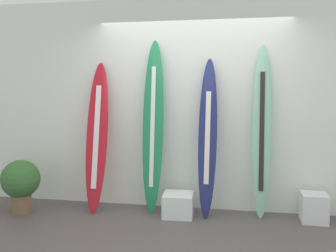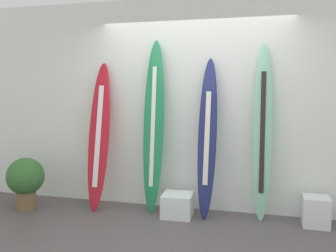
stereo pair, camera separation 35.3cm
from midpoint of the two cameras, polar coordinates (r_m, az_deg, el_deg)
name	(u,v)px [view 1 (the left image)]	position (r m, az deg, el deg)	size (l,w,h in m)	color
ground	(179,246)	(3.98, -0.94, -18.36)	(8.00, 8.00, 0.04)	#534D4D
wall_back	(194,105)	(4.92, 1.98, 3.36)	(7.20, 0.20, 2.80)	white
surfboard_crimson	(97,138)	(4.94, -13.09, -1.79)	(0.31, 0.49, 1.97)	#B21723
surfboard_emerald	(153,127)	(4.74, -4.49, -0.09)	(0.28, 0.34, 2.25)	#1F824E
surfboard_navy	(208,139)	(4.59, 4.03, -2.00)	(0.25, 0.42, 2.00)	navy
surfboard_seafoam	(262,133)	(4.63, 12.35, -1.05)	(0.24, 0.28, 2.17)	#83C9A9
display_block_left	(178,205)	(4.73, -0.57, -12.25)	(0.39, 0.39, 0.29)	white
display_block_center	(314,208)	(4.80, 19.91, -11.96)	(0.31, 0.31, 0.35)	silver
potted_plant	(21,182)	(5.22, -23.90, -7.99)	(0.50, 0.50, 0.69)	brown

